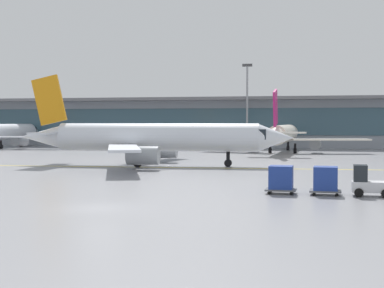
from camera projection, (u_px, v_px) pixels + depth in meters
The scene contains 9 objects.
ground_plane at pixel (99, 208), 33.39m from camera, with size 400.00×400.00×0.00m, color gray.
taxiway_centreline_stripe at pixel (153, 167), 62.94m from camera, with size 110.00×0.36×0.01m, color yellow.
terminal_concourse at pixel (254, 122), 112.69m from camera, with size 196.85×11.00×9.60m.
gate_airplane_1 at pixel (283, 135), 92.13m from camera, with size 26.99×29.02×9.62m.
taxiing_regional_jet at pixel (154, 138), 64.83m from camera, with size 31.43×29.15×10.41m.
baggage_tug at pixel (368, 183), 38.67m from camera, with size 2.64×1.68×2.10m.
cargo_dolly_lead at pixel (326, 180), 39.33m from camera, with size 2.14×1.66×1.94m.
cargo_dolly_trailing at pixel (281, 179), 40.06m from camera, with size 2.14×1.66×1.94m.
apron_light_mast_1 at pixel (247, 103), 105.07m from camera, with size 1.80×0.36×15.45m.
Camera 1 is at (12.36, -31.30, 5.05)m, focal length 54.03 mm.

